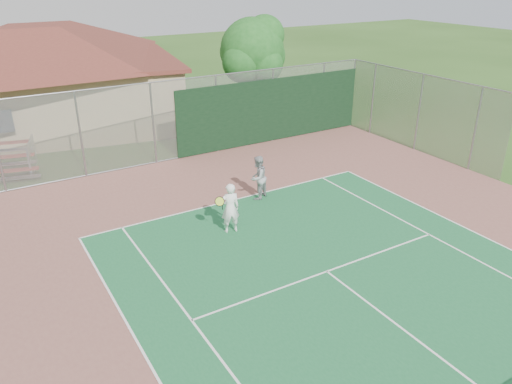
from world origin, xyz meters
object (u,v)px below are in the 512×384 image
at_px(clubhouse, 40,67).
at_px(player_grey_back, 258,178).
at_px(tree, 254,52).
at_px(player_white_front, 230,208).

relative_size(clubhouse, player_grey_back, 9.73).
height_order(tree, player_white_front, tree).
relative_size(clubhouse, tree, 2.83).
relative_size(tree, player_white_front, 3.36).
xyz_separation_m(tree, player_grey_back, (-5.29, -9.17, -2.87)).
distance_m(clubhouse, player_white_front, 15.68).
bearing_deg(player_grey_back, tree, -147.34).
relative_size(player_white_front, player_grey_back, 1.02).
height_order(clubhouse, tree, clubhouse).
xyz_separation_m(player_white_front, player_grey_back, (2.08, 1.74, -0.03)).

